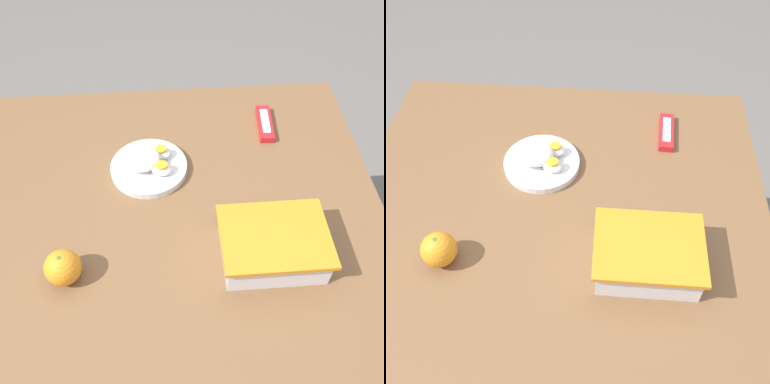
% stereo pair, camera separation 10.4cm
% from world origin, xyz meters
% --- Properties ---
extents(ground_plane, '(10.00, 10.00, 0.00)m').
position_xyz_m(ground_plane, '(0.00, 0.00, 0.00)').
color(ground_plane, '#66605B').
extents(table, '(0.99, 0.89, 0.73)m').
position_xyz_m(table, '(0.00, 0.00, 0.62)').
color(table, brown).
rests_on(table, ground_plane).
extents(food_container, '(0.22, 0.17, 0.08)m').
position_xyz_m(food_container, '(-0.20, 0.15, 0.77)').
color(food_container, white).
rests_on(food_container, table).
extents(orange_fruit, '(0.08, 0.08, 0.08)m').
position_xyz_m(orange_fruit, '(0.23, 0.17, 0.77)').
color(orange_fruit, orange).
rests_on(orange_fruit, table).
extents(rice_plate, '(0.19, 0.19, 0.06)m').
position_xyz_m(rice_plate, '(0.06, -0.12, 0.76)').
color(rice_plate, white).
rests_on(rice_plate, table).
extents(candy_bar, '(0.05, 0.14, 0.02)m').
position_xyz_m(candy_bar, '(-0.26, -0.26, 0.74)').
color(candy_bar, red).
rests_on(candy_bar, table).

